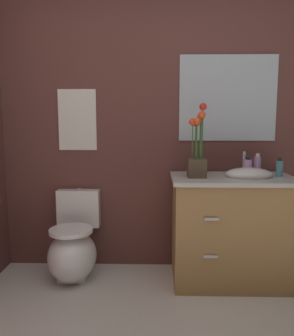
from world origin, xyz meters
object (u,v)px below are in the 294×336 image
object	(u,v)px
flower_vase	(197,154)
wall_mirror	(228,98)
soap_bottle	(279,168)
lotion_bottle	(257,165)
hand_wash_bottle	(247,167)
toilet	(74,249)
vanity_cabinet	(232,228)
wall_poster	(77,120)

from	to	relation	value
flower_vase	wall_mirror	distance (m)	0.60
soap_bottle	lotion_bottle	distance (m)	0.18
hand_wash_bottle	flower_vase	bearing A→B (deg)	-170.12
flower_vase	toilet	bearing A→B (deg)	177.21
soap_bottle	lotion_bottle	xyz separation A→B (m)	(-0.14, 0.11, 0.01)
vanity_cabinet	wall_poster	xyz separation A→B (m)	(-1.26, 0.29, 0.84)
toilet	hand_wash_bottle	bearing A→B (deg)	0.93
toilet	flower_vase	size ratio (longest dim) A/B	1.24
flower_vase	soap_bottle	xyz separation A→B (m)	(0.63, 0.03, -0.11)
toilet	wall_mirror	bearing A→B (deg)	12.04
hand_wash_bottle	wall_poster	size ratio (longest dim) A/B	0.30
lotion_bottle	vanity_cabinet	bearing A→B (deg)	-151.37
flower_vase	wall_mirror	size ratio (longest dim) A/B	0.70
toilet	soap_bottle	size ratio (longest dim) A/B	4.68
toilet	vanity_cabinet	size ratio (longest dim) A/B	0.68
wall_poster	soap_bottle	bearing A→B (deg)	-10.02
flower_vase	wall_mirror	xyz separation A→B (m)	(0.28, 0.32, 0.43)
vanity_cabinet	flower_vase	bearing A→B (deg)	-175.74
flower_vase	wall_mirror	world-z (taller)	wall_mirror
wall_poster	toilet	bearing A→B (deg)	-90.00
toilet	lotion_bottle	distance (m)	1.62
soap_bottle	hand_wash_bottle	world-z (taller)	hand_wash_bottle
wall_mirror	flower_vase	bearing A→B (deg)	-131.62
lotion_bottle	wall_poster	distance (m)	1.52
toilet	hand_wash_bottle	size ratio (longest dim) A/B	4.52
vanity_cabinet	lotion_bottle	bearing A→B (deg)	28.63
hand_wash_bottle	soap_bottle	bearing A→B (deg)	-9.45
toilet	wall_poster	world-z (taller)	wall_poster
soap_bottle	wall_poster	bearing A→B (deg)	169.98
soap_bottle	wall_poster	size ratio (longest dim) A/B	0.29
flower_vase	hand_wash_bottle	size ratio (longest dim) A/B	3.65
hand_wash_bottle	wall_poster	bearing A→B (deg)	169.88
flower_vase	hand_wash_bottle	xyz separation A→B (m)	(0.40, 0.07, -0.11)
vanity_cabinet	flower_vase	world-z (taller)	flower_vase
toilet	soap_bottle	world-z (taller)	soap_bottle
lotion_bottle	wall_mirror	xyz separation A→B (m)	(-0.21, 0.18, 0.53)
wall_mirror	toilet	bearing A→B (deg)	-167.96
hand_wash_bottle	wall_poster	world-z (taller)	wall_poster
flower_vase	lotion_bottle	xyz separation A→B (m)	(0.49, 0.14, -0.10)
hand_wash_bottle	wall_poster	distance (m)	1.44
vanity_cabinet	flower_vase	size ratio (longest dim) A/B	1.83
lotion_bottle	wall_mirror	bearing A→B (deg)	140.27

